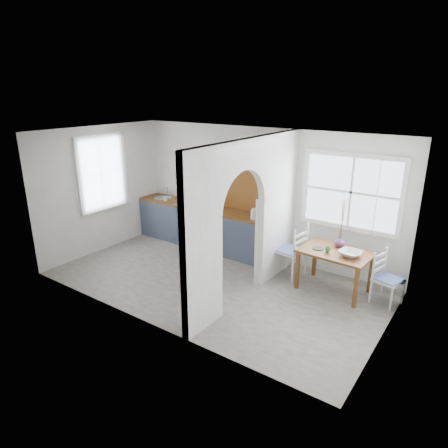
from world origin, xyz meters
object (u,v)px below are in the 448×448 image
Objects in this scene: dining_table at (334,271)px; chair_left at (290,250)px; chair_right at (388,279)px; vase at (340,242)px; kettle at (254,214)px.

chair_left is (-0.87, 0.10, 0.14)m from dining_table.
chair_left is at bearing 177.48° from dining_table.
chair_left is 1.74m from chair_right.
kettle is at bearing -179.74° from vase.
kettle is 1.12× the size of vase.
vase is at bearing 106.46° from chair_left.
chair_left is 4.80× the size of kettle.
vase reaches higher than dining_table.
chair_left is 1.17× the size of chair_right.
dining_table is 0.87m from chair_right.
dining_table is 0.51m from vase.
chair_left is at bearing -19.18° from kettle.
chair_right is 4.60× the size of vase.
vase is (1.71, 0.01, -0.19)m from kettle.
dining_table is 5.47× the size of kettle.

